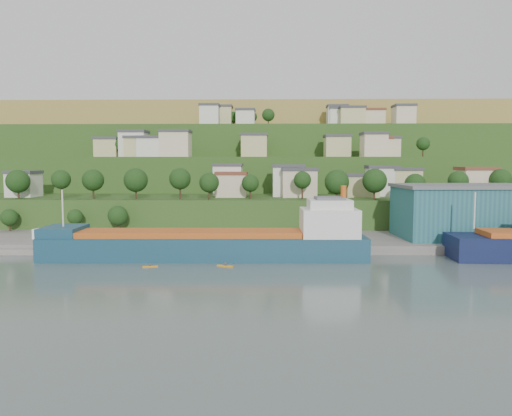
{
  "coord_description": "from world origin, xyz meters",
  "views": [
    {
      "loc": [
        4.08,
        -92.09,
        19.69
      ],
      "look_at": [
        1.62,
        15.0,
        10.2
      ],
      "focal_mm": 35.0,
      "sensor_mm": 36.0,
      "label": 1
    }
  ],
  "objects_px": {
    "warehouse": "(463,211)",
    "kayak_orange": "(150,266)",
    "cargo_ship_near": "(215,246)",
    "caravan": "(49,235)"
  },
  "relations": [
    {
      "from": "warehouse",
      "to": "kayak_orange",
      "type": "xyz_separation_m",
      "value": [
        -69.4,
        -26.53,
        -8.22
      ]
    },
    {
      "from": "cargo_ship_near",
      "to": "warehouse",
      "type": "height_order",
      "value": "cargo_ship_near"
    },
    {
      "from": "cargo_ship_near",
      "to": "caravan",
      "type": "height_order",
      "value": "cargo_ship_near"
    },
    {
      "from": "caravan",
      "to": "kayak_orange",
      "type": "distance_m",
      "value": 36.88
    },
    {
      "from": "warehouse",
      "to": "kayak_orange",
      "type": "relative_size",
      "value": 10.95
    },
    {
      "from": "caravan",
      "to": "kayak_orange",
      "type": "height_order",
      "value": "caravan"
    },
    {
      "from": "cargo_ship_near",
      "to": "kayak_orange",
      "type": "relative_size",
      "value": 23.05
    },
    {
      "from": "kayak_orange",
      "to": "caravan",
      "type": "bearing_deg",
      "value": 128.2
    },
    {
      "from": "kayak_orange",
      "to": "warehouse",
      "type": "bearing_deg",
      "value": 6.12
    },
    {
      "from": "cargo_ship_near",
      "to": "caravan",
      "type": "xyz_separation_m",
      "value": [
        -41.01,
        13.42,
        0.04
      ]
    }
  ]
}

